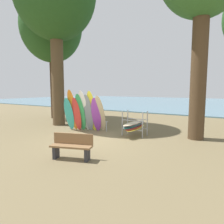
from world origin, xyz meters
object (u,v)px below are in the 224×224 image
object	(u,v)px
leaning_board_pile	(84,113)
park_bench	(72,146)
tree_mid_behind	(51,27)
board_storage_rack	(135,125)

from	to	relation	value
leaning_board_pile	park_bench	distance (m)	4.50
leaning_board_pile	park_bench	world-z (taller)	leaning_board_pile
tree_mid_behind	leaning_board_pile	bearing A→B (deg)	-26.81
tree_mid_behind	board_storage_rack	distance (m)	10.79
board_storage_rack	park_bench	world-z (taller)	board_storage_rack
tree_mid_behind	board_storage_rack	bearing A→B (deg)	-15.10
park_bench	board_storage_rack	bearing A→B (deg)	85.90
leaning_board_pile	board_storage_rack	size ratio (longest dim) A/B	1.15
tree_mid_behind	leaning_board_pile	xyz separation A→B (m)	(5.46, -2.76, -6.06)
board_storage_rack	park_bench	distance (m)	4.23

